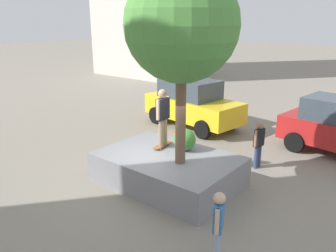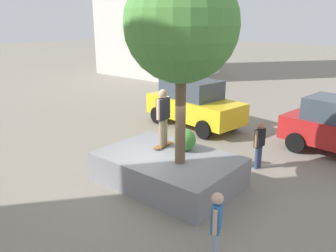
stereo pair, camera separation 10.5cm
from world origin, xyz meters
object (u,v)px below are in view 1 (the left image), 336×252
Objects in this scene: skateboarder at (163,113)px; pedestrian_crossing at (259,141)px; plaza_tree at (182,26)px; planter_ledge at (168,169)px; skateboard at (163,145)px; taxi_cab at (192,103)px; passerby_with_bag at (218,222)px.

pedestrian_crossing is (2.14, 2.24, -1.04)m from skateboarder.
plaza_tree is 4.71m from pedestrian_crossing.
pedestrian_crossing reaches higher than planter_ledge.
skateboard is at bearing 141.33° from planter_ledge.
taxi_cab is 3.11× the size of passerby_with_bag.
plaza_tree is 4.72m from passerby_with_bag.
skateboarder is at bearing -133.67° from pedestrian_crossing.
skateboard is 0.17× the size of taxi_cab.
passerby_with_bag is at bearing -35.80° from skateboard.
taxi_cab is at bearing 115.03° from skateboarder.
taxi_cab is at bearing 122.07° from plaza_tree.
skateboard is 0.52× the size of pedestrian_crossing.
skateboard is at bearing 151.10° from plaza_tree.
passerby_with_bag is (3.49, -2.52, -1.07)m from skateboarder.
taxi_cab reaches higher than planter_ledge.
plaza_tree is at bearing -28.90° from skateboard.
taxi_cab is (-3.31, 5.28, -3.43)m from plaza_tree.
planter_ledge is 2.28× the size of skateboarder.
plaza_tree is 3.80m from skateboard.
passerby_with_bag is at bearing -74.11° from pedestrian_crossing.
pedestrian_crossing is (1.00, 2.87, -3.60)m from plaza_tree.
passerby_with_bag is (2.93, -2.07, 0.45)m from planter_ledge.
skateboard is 5.14m from taxi_cab.
skateboarder is at bearing 144.20° from passerby_with_bag.
skateboard is at bearing -64.97° from taxi_cab.
planter_ledge is 0.78× the size of plaza_tree.
pedestrian_crossing is at bearing -29.26° from taxi_cab.
skateboard is 0.53× the size of passerby_with_bag.
skateboarder is (0.00, 0.00, 1.02)m from skateboard.
passerby_with_bag is at bearing -35.80° from skateboarder.
skateboard is 3.10m from pedestrian_crossing.
plaza_tree is 3.35× the size of passerby_with_bag.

